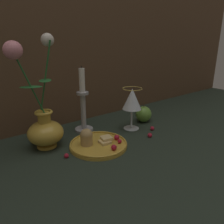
{
  "coord_description": "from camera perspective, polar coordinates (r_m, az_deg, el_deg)",
  "views": [
    {
      "loc": [
        -0.46,
        -0.62,
        0.36
      ],
      "look_at": [
        0.02,
        0.0,
        0.1
      ],
      "focal_mm": 35.0,
      "sensor_mm": 36.0,
      "label": 1
    }
  ],
  "objects": [
    {
      "name": "plate_with_pastries",
      "position": [
        0.78,
        -3.95,
        -8.05
      ],
      "size": [
        0.2,
        0.2,
        0.07
      ],
      "color": "gold",
      "rests_on": "ground_plane"
    },
    {
      "name": "berry_near_plate",
      "position": [
        0.93,
        10.47,
        -4.21
      ],
      "size": [
        0.02,
        0.02,
        0.02
      ],
      "primitive_type": "sphere",
      "color": "#AD192D",
      "rests_on": "ground_plane"
    },
    {
      "name": "wine_glass",
      "position": [
        0.9,
        5.26,
        3.04
      ],
      "size": [
        0.08,
        0.08,
        0.17
      ],
      "color": "silver",
      "rests_on": "ground_plane"
    },
    {
      "name": "ground_plane",
      "position": [
        0.85,
        -0.88,
        -6.72
      ],
      "size": [
        2.4,
        2.4,
        0.0
      ],
      "primitive_type": "plane",
      "color": "#232D23",
      "rests_on": "ground"
    },
    {
      "name": "apple_beside_vase",
      "position": [
        1.01,
        8.24,
        -0.55
      ],
      "size": [
        0.07,
        0.07,
        0.08
      ],
      "color": "#669938",
      "rests_on": "ground_plane"
    },
    {
      "name": "berry_front_center",
      "position": [
        0.86,
        9.86,
        -6.0
      ],
      "size": [
        0.02,
        0.02,
        0.02
      ],
      "primitive_type": "sphere",
      "color": "#AD192D",
      "rests_on": "ground_plane"
    },
    {
      "name": "vase",
      "position": [
        0.78,
        -17.59,
        -2.18
      ],
      "size": [
        0.17,
        0.12,
        0.38
      ],
      "color": "gold",
      "rests_on": "ground_plane"
    },
    {
      "name": "candlestick",
      "position": [
        0.89,
        -7.55,
        1.23
      ],
      "size": [
        0.07,
        0.07,
        0.27
      ],
      "color": "#A3A3A8",
      "rests_on": "ground_plane"
    },
    {
      "name": "berry_by_glass_stem",
      "position": [
        0.73,
        -11.83,
        -11.12
      ],
      "size": [
        0.02,
        0.02,
        0.02
      ],
      "primitive_type": "sphere",
      "color": "#AD192D",
      "rests_on": "ground_plane"
    }
  ]
}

